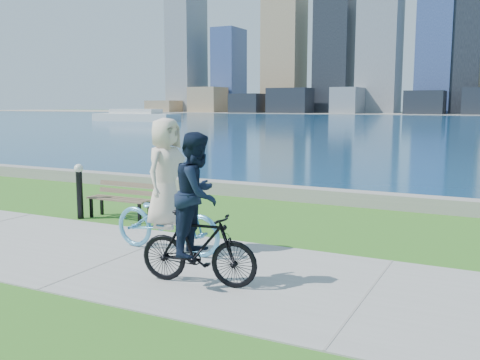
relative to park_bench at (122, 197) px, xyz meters
The scene contains 10 objects.
ground 3.14m from the park_bench, 51.29° to the right, with size 320.00×320.00×0.00m, color #2A631A.
concrete_path 3.14m from the park_bench, 51.29° to the right, with size 80.00×3.50×0.02m, color gray.
seawall 4.26m from the park_bench, 62.82° to the left, with size 90.00×0.50×0.35m, color gray.
bay_water 69.61m from the park_bench, 88.40° to the left, with size 320.00×131.00×0.01m, color navy.
city_skyline 130.13m from the park_bench, 90.10° to the left, with size 176.13×22.70×76.00m.
ferry_near 64.96m from the park_bench, 127.42° to the left, with size 12.72×3.63×1.73m.
park_bench is the anchor object (origin of this frame).
bollard_lamp 0.94m from the park_bench, 150.91° to the right, with size 0.19×0.19×1.20m.
cyclist_woman 3.06m from the park_bench, 36.80° to the right, with size 0.80×2.11×2.25m.
cyclist_man 4.84m from the park_bench, 38.64° to the right, with size 0.73×1.75×2.10m.
Camera 1 is at (5.54, -6.68, 2.50)m, focal length 40.00 mm.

